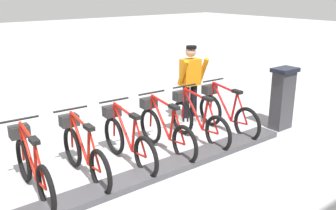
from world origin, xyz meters
The scene contains 10 objects.
ground_plane centered at (0.00, 0.00, 0.00)m, with size 60.00×60.00×0.00m, color #AEAFB4.
dock_rail_base centered at (0.00, 0.00, 0.05)m, with size 0.44×6.24×0.10m, color #47474C.
payment_kiosk centered at (0.05, -3.59, 0.67)m, with size 0.36×0.52×1.28m.
bike_docked_0 centered at (0.62, -2.52, 0.43)m, with size 1.72×0.54×1.02m.
bike_docked_1 centered at (0.62, -1.75, 0.43)m, with size 1.72×0.54×1.02m.
bike_docked_2 centered at (0.62, -0.97, 0.43)m, with size 1.72×0.54×1.02m.
bike_docked_3 centered at (0.62, -0.19, 0.43)m, with size 1.72×0.54×1.02m.
bike_docked_4 centered at (0.62, 0.58, 0.43)m, with size 1.72×0.54×1.02m.
bike_docked_5 centered at (0.62, 1.36, 0.43)m, with size 1.72×0.54×1.02m.
worker_near_rack centered at (1.54, -2.38, 0.91)m, with size 0.50×0.65×1.66m.
Camera 1 is at (-4.24, 2.74, 2.79)m, focal length 39.66 mm.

